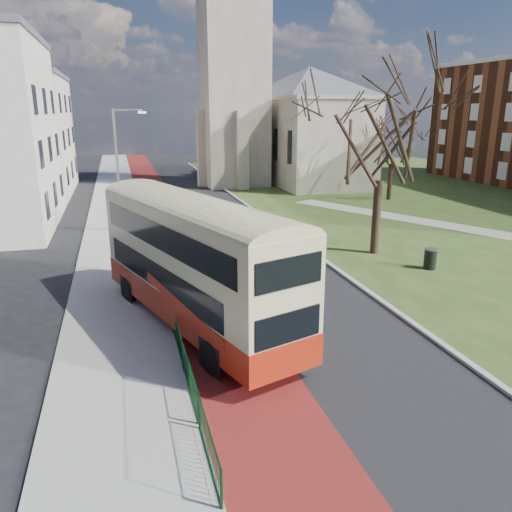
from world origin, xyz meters
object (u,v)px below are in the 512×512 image
object	(u,v)px
winter_tree_near	(383,119)
litter_bin	(430,258)
streetlamp	(120,164)
winter_tree_far	(393,135)
bus	(194,258)

from	to	relation	value
winter_tree_near	litter_bin	distance (m)	7.91
streetlamp	winter_tree_near	xyz separation A→B (m)	(13.87, -9.22, 2.96)
winter_tree_near	winter_tree_far	size ratio (longest dim) A/B	1.29
winter_tree_far	litter_bin	xyz separation A→B (m)	(-8.72, -19.46, -5.27)
litter_bin	streetlamp	bearing A→B (deg)	140.07
bus	litter_bin	distance (m)	13.61
streetlamp	winter_tree_far	xyz separation A→B (m)	(23.92, 6.73, 1.27)
winter_tree_far	litter_bin	world-z (taller)	winter_tree_far
winter_tree_near	winter_tree_far	xyz separation A→B (m)	(10.05, 15.95, -1.69)
streetlamp	winter_tree_far	bearing A→B (deg)	15.71
streetlamp	winter_tree_near	size ratio (longest dim) A/B	0.74
winter_tree_near	winter_tree_far	world-z (taller)	winter_tree_near
winter_tree_near	bus	bearing A→B (deg)	-147.56
bus	winter_tree_near	world-z (taller)	winter_tree_near
litter_bin	bus	bearing A→B (deg)	-163.43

